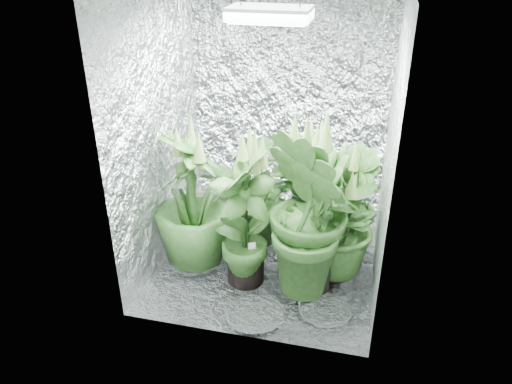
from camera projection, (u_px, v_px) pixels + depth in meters
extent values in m
plane|color=silver|center=(267.00, 263.00, 3.84)|extent=(1.60, 1.60, 0.00)
cube|color=silver|center=(289.00, 106.00, 4.07)|extent=(1.60, 0.02, 2.00)
cube|color=silver|center=(237.00, 196.00, 2.69)|extent=(1.60, 0.02, 2.00)
cube|color=silver|center=(159.00, 132.00, 3.54)|extent=(0.02, 1.60, 2.00)
cube|color=silver|center=(389.00, 153.00, 3.21)|extent=(0.02, 1.60, 2.00)
cube|color=gray|center=(270.00, 13.00, 2.99)|extent=(0.50, 0.30, 0.08)
cube|color=white|center=(270.00, 21.00, 3.01)|extent=(0.46, 0.26, 0.01)
cylinder|color=black|center=(254.00, 228.00, 4.07)|extent=(0.27, 0.27, 0.24)
cylinder|color=#402415|center=(254.00, 217.00, 4.02)|extent=(0.25, 0.25, 0.03)
imported|color=#1C4115|center=(254.00, 190.00, 3.90)|extent=(0.85, 0.85, 0.89)
cone|color=olive|center=(253.00, 144.00, 3.73)|extent=(0.09, 0.09, 0.24)
cylinder|color=black|center=(305.00, 244.00, 3.84)|extent=(0.30, 0.30, 0.27)
cylinder|color=#402415|center=(306.00, 231.00, 3.78)|extent=(0.28, 0.28, 0.03)
imported|color=#1C4115|center=(308.00, 197.00, 3.64)|extent=(0.69, 0.69, 1.03)
cone|color=olive|center=(311.00, 139.00, 3.43)|extent=(0.10, 0.10, 0.27)
cylinder|color=black|center=(347.00, 237.00, 3.97)|extent=(0.25, 0.25, 0.22)
cylinder|color=#402415|center=(348.00, 227.00, 3.92)|extent=(0.23, 0.23, 0.03)
imported|color=#1C4115|center=(351.00, 200.00, 3.81)|extent=(0.58, 0.58, 0.83)
cone|color=olive|center=(355.00, 157.00, 3.65)|extent=(0.08, 0.08, 0.22)
cylinder|color=black|center=(196.00, 247.00, 3.81)|extent=(0.28, 0.28, 0.25)
cylinder|color=#402415|center=(195.00, 235.00, 3.76)|extent=(0.26, 0.26, 0.03)
imported|color=#1C4115|center=(193.00, 198.00, 3.61)|extent=(0.81, 0.81, 1.04)
cone|color=olive|center=(189.00, 140.00, 3.40)|extent=(0.09, 0.09, 0.25)
cylinder|color=black|center=(331.00, 260.00, 3.67)|extent=(0.26, 0.26, 0.23)
cylinder|color=#402415|center=(332.00, 249.00, 3.63)|extent=(0.24, 0.24, 0.03)
imported|color=#1C4115|center=(334.00, 222.00, 3.52)|extent=(0.83, 0.83, 0.83)
cone|color=olive|center=(338.00, 177.00, 3.36)|extent=(0.08, 0.08, 0.23)
cylinder|color=black|center=(246.00, 266.00, 3.61)|extent=(0.27, 0.27, 0.24)
cylinder|color=#402415|center=(245.00, 254.00, 3.56)|extent=(0.25, 0.25, 0.03)
imported|color=#1C4115|center=(245.00, 215.00, 3.40)|extent=(0.67, 0.67, 1.05)
cone|color=olive|center=(244.00, 152.00, 3.19)|extent=(0.09, 0.09, 0.24)
cylinder|color=black|center=(308.00, 272.00, 3.51)|extent=(0.32, 0.32, 0.28)
cylinder|color=#402415|center=(308.00, 257.00, 3.45)|extent=(0.29, 0.29, 0.03)
imported|color=#1C4115|center=(311.00, 210.00, 3.27)|extent=(0.88, 0.88, 1.22)
cone|color=olive|center=(316.00, 133.00, 3.02)|extent=(0.10, 0.10, 0.28)
cylinder|color=black|center=(352.00, 245.00, 3.98)|extent=(0.14, 0.14, 0.08)
cylinder|color=black|center=(354.00, 228.00, 3.91)|extent=(0.12, 0.12, 0.10)
cylinder|color=#4C4C51|center=(347.00, 228.00, 3.91)|extent=(0.08, 0.30, 0.30)
torus|color=#4C4C51|center=(347.00, 228.00, 3.91)|extent=(0.08, 0.31, 0.32)
cube|color=white|center=(252.00, 249.00, 3.48)|extent=(0.06, 0.05, 0.09)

